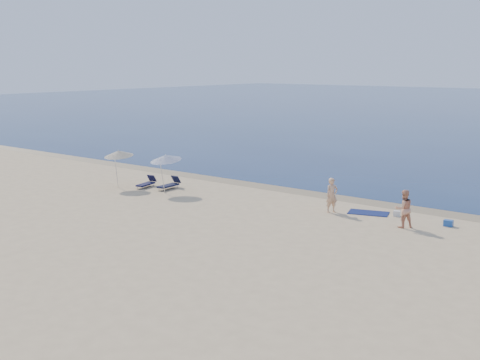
# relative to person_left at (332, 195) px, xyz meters

# --- Properties ---
(ground) EXTENTS (160.00, 160.00, 0.00)m
(ground) POSITION_rel_person_left_xyz_m (-2.48, -16.13, -0.88)
(ground) COLOR tan
(ground) RESTS_ON ground
(wet_sand_strip) EXTENTS (240.00, 1.60, 0.00)m
(wet_sand_strip) POSITION_rel_person_left_xyz_m (-2.48, 3.27, -0.87)
(wet_sand_strip) COLOR #847254
(wet_sand_strip) RESTS_ON ground
(person_left) EXTENTS (0.69, 0.76, 1.75)m
(person_left) POSITION_rel_person_left_xyz_m (0.00, 0.00, 0.00)
(person_left) COLOR tan
(person_left) RESTS_ON ground
(person_right) EXTENTS (1.06, 1.08, 1.75)m
(person_right) POSITION_rel_person_left_xyz_m (3.98, -0.52, -0.00)
(person_right) COLOR tan
(person_right) RESTS_ON ground
(beach_towel) EXTENTS (2.19, 1.61, 0.03)m
(beach_towel) POSITION_rel_person_left_xyz_m (1.56, 0.96, -0.86)
(beach_towel) COLOR #0E1748
(beach_towel) RESTS_ON ground
(white_bag) EXTENTS (0.37, 0.33, 0.27)m
(white_bag) POSITION_rel_person_left_xyz_m (2.92, 1.26, -0.74)
(white_bag) COLOR silver
(white_bag) RESTS_ON ground
(blue_cooler) EXTENTS (0.42, 0.31, 0.29)m
(blue_cooler) POSITION_rel_person_left_xyz_m (5.56, 0.95, -0.73)
(blue_cooler) COLOR #1E4EA5
(blue_cooler) RESTS_ON ground
(umbrella_near) EXTENTS (1.92, 1.95, 2.36)m
(umbrella_near) POSITION_rel_person_left_xyz_m (-9.98, -1.60, 1.15)
(umbrella_near) COLOR silver
(umbrella_near) RESTS_ON ground
(umbrella_far) EXTENTS (1.93, 1.95, 2.35)m
(umbrella_far) POSITION_rel_person_left_xyz_m (-13.33, -2.19, 1.17)
(umbrella_far) COLOR silver
(umbrella_far) RESTS_ON ground
(lounger_left) EXTENTS (0.80, 1.60, 0.67)m
(lounger_left) POSITION_rel_person_left_xyz_m (-11.97, -1.26, -0.63)
(lounger_left) COLOR #141539
(lounger_left) RESTS_ON ground
(lounger_right) EXTENTS (0.62, 1.65, 0.72)m
(lounger_right) POSITION_rel_person_left_xyz_m (-10.51, -0.78, -0.62)
(lounger_right) COLOR #121634
(lounger_right) RESTS_ON ground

